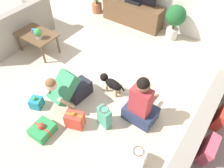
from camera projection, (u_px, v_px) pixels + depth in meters
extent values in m
plane|color=beige|center=(92.00, 81.00, 4.33)|extent=(16.00, 16.00, 0.00)
cube|color=gray|center=(12.00, 32.00, 5.18)|extent=(0.90, 1.86, 0.43)
cube|color=gray|center=(16.00, 20.00, 4.74)|extent=(0.20, 1.86, 0.42)
cube|color=gray|center=(38.00, 14.00, 5.60)|extent=(0.90, 0.16, 0.61)
cube|color=#288E6B|center=(22.00, 14.00, 5.03)|extent=(0.18, 0.34, 0.32)
cube|color=gray|center=(216.00, 151.00, 3.07)|extent=(0.90, 1.86, 0.43)
cube|color=gray|center=(201.00, 122.00, 2.91)|extent=(0.20, 1.86, 0.42)
cube|color=#E5566B|center=(207.00, 149.00, 2.70)|extent=(0.18, 0.34, 0.32)
cube|color=red|center=(221.00, 117.00, 3.04)|extent=(0.18, 0.34, 0.32)
cube|color=brown|center=(36.00, 34.00, 4.68)|extent=(0.89, 0.56, 0.03)
cylinder|color=brown|center=(19.00, 42.00, 4.88)|extent=(0.04, 0.04, 0.44)
cylinder|color=brown|center=(43.00, 55.00, 4.57)|extent=(0.04, 0.04, 0.44)
cylinder|color=brown|center=(34.00, 33.00, 5.13)|extent=(0.04, 0.04, 0.44)
cylinder|color=brown|center=(58.00, 44.00, 4.82)|extent=(0.04, 0.04, 0.44)
cube|color=brown|center=(133.00, 13.00, 5.66)|extent=(1.59, 0.44, 0.57)
cube|color=black|center=(134.00, 2.00, 5.43)|extent=(0.41, 0.20, 0.05)
cylinder|color=#A36042|center=(97.00, 8.00, 6.20)|extent=(0.28, 0.28, 0.25)
cylinder|color=brown|center=(97.00, 1.00, 6.06)|extent=(0.05, 0.05, 0.13)
cylinder|color=beige|center=(172.00, 33.00, 5.28)|extent=(0.28, 0.28, 0.26)
cylinder|color=brown|center=(173.00, 26.00, 5.14)|extent=(0.05, 0.05, 0.14)
sphere|color=#1E5628|center=(176.00, 16.00, 4.95)|extent=(0.47, 0.47, 0.47)
cube|color=#23232D|center=(79.00, 90.00, 3.99)|extent=(0.33, 0.46, 0.28)
cube|color=#338456|center=(64.00, 88.00, 3.60)|extent=(0.37, 0.56, 0.50)
sphere|color=beige|center=(51.00, 85.00, 3.33)|extent=(0.18, 0.18, 0.18)
sphere|color=brown|center=(51.00, 84.00, 3.31)|extent=(0.17, 0.17, 0.17)
cylinder|color=beige|center=(55.00, 95.00, 3.75)|extent=(0.09, 0.30, 0.45)
cylinder|color=beige|center=(67.00, 103.00, 3.63)|extent=(0.09, 0.30, 0.45)
cube|color=#283351|center=(140.00, 113.00, 3.65)|extent=(0.53, 0.42, 0.24)
cube|color=#AD3338|center=(141.00, 101.00, 3.35)|extent=(0.33, 0.21, 0.50)
sphere|color=#8E6647|center=(143.00, 85.00, 3.11)|extent=(0.21, 0.21, 0.21)
sphere|color=black|center=(143.00, 84.00, 3.08)|extent=(0.19, 0.19, 0.19)
cylinder|color=#8E6647|center=(154.00, 100.00, 3.46)|extent=(0.06, 0.26, 0.06)
cylinder|color=#8E6647|center=(140.00, 93.00, 3.57)|extent=(0.06, 0.26, 0.06)
ellipsoid|color=black|center=(113.00, 84.00, 3.98)|extent=(0.37, 0.19, 0.18)
sphere|color=black|center=(104.00, 77.00, 4.04)|extent=(0.15, 0.15, 0.15)
sphere|color=olive|center=(102.00, 76.00, 4.07)|extent=(0.07, 0.07, 0.07)
cylinder|color=black|center=(122.00, 88.00, 3.86)|extent=(0.10, 0.03, 0.12)
cylinder|color=olive|center=(110.00, 86.00, 4.16)|extent=(0.04, 0.04, 0.13)
cylinder|color=olive|center=(107.00, 89.00, 4.11)|extent=(0.04, 0.04, 0.13)
cylinder|color=olive|center=(120.00, 91.00, 4.07)|extent=(0.04, 0.04, 0.13)
cylinder|color=olive|center=(116.00, 94.00, 4.01)|extent=(0.04, 0.04, 0.13)
cube|color=#2D934C|center=(43.00, 130.00, 3.47)|extent=(0.32, 0.37, 0.16)
cube|color=red|center=(43.00, 130.00, 3.47)|extent=(0.31, 0.04, 0.16)
sphere|color=red|center=(41.00, 126.00, 3.39)|extent=(0.11, 0.11, 0.11)
cube|color=teal|center=(36.00, 103.00, 3.84)|extent=(0.25, 0.25, 0.18)
cube|color=#2D934C|center=(36.00, 103.00, 3.84)|extent=(0.19, 0.10, 0.19)
sphere|color=#2D934C|center=(35.00, 98.00, 3.75)|extent=(0.07, 0.07, 0.07)
cube|color=red|center=(75.00, 120.00, 3.53)|extent=(0.34, 0.28, 0.28)
cube|color=orange|center=(75.00, 120.00, 3.53)|extent=(0.29, 0.13, 0.28)
sphere|color=orange|center=(74.00, 114.00, 3.41)|extent=(0.07, 0.07, 0.07)
cube|color=#4CA384|center=(104.00, 117.00, 3.51)|extent=(0.26, 0.18, 0.38)
torus|color=#4C3823|center=(104.00, 109.00, 3.36)|extent=(0.18, 0.18, 0.01)
cube|color=white|center=(137.00, 157.00, 3.07)|extent=(0.25, 0.15, 0.33)
torus|color=#4C3823|center=(138.00, 151.00, 2.93)|extent=(0.16, 0.16, 0.01)
cylinder|color=#386BAD|center=(34.00, 31.00, 4.66)|extent=(0.08, 0.08, 0.09)
torus|color=#386BAD|center=(35.00, 32.00, 4.64)|extent=(0.06, 0.01, 0.06)
cylinder|color=beige|center=(39.00, 37.00, 4.53)|extent=(0.11, 0.11, 0.07)
sphere|color=#3D8E47|center=(38.00, 32.00, 4.46)|extent=(0.17, 0.17, 0.17)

